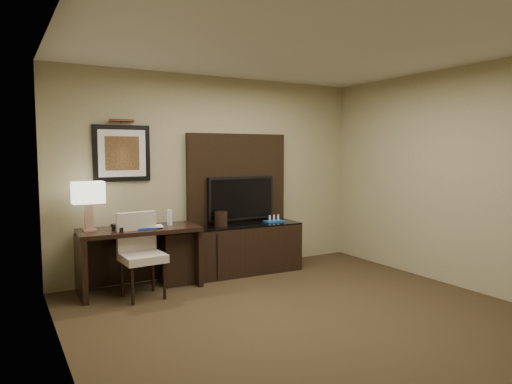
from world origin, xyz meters
TOP-DOWN VIEW (x-y plane):
  - floor at (0.00, 0.00)m, footprint 4.50×5.00m
  - ceiling at (0.00, 0.00)m, footprint 4.50×5.00m
  - wall_back at (0.00, 2.50)m, footprint 4.50×0.01m
  - wall_left at (-2.25, 0.00)m, footprint 0.01×5.00m
  - wall_right at (2.25, 0.00)m, footprint 0.01×5.00m
  - desk at (-1.21, 2.10)m, footprint 1.44×0.68m
  - credenza at (0.07, 2.20)m, footprint 1.98×0.64m
  - tv_wall_panel at (0.30, 2.44)m, footprint 1.50×0.12m
  - tv at (0.30, 2.34)m, footprint 1.00×0.08m
  - artwork at (-1.30, 2.48)m, footprint 0.70×0.04m
  - picture_light at (-1.30, 2.44)m, footprint 0.04×0.04m
  - desk_chair at (-1.26, 1.78)m, footprint 0.49×0.56m
  - table_lamp at (-1.76, 2.20)m, footprint 0.41×0.29m
  - desk_phone at (-1.40, 2.05)m, footprint 0.26×0.24m
  - blue_folder at (-1.15, 2.08)m, footprint 0.29×0.35m
  - book at (-1.12, 2.05)m, footprint 0.17×0.05m
  - water_bottle at (-0.82, 2.12)m, footprint 0.08×0.08m
  - ice_bucket at (-0.09, 2.18)m, footprint 0.20×0.20m
  - minibar_tray at (0.73, 2.15)m, footprint 0.27×0.17m

SIDE VIEW (x-z plane):
  - floor at x=0.00m, z-range -0.01..0.00m
  - credenza at x=0.07m, z-range 0.00..0.67m
  - desk at x=-1.21m, z-range 0.00..0.76m
  - desk_chair at x=-1.26m, z-range 0.00..0.96m
  - minibar_tray at x=0.73m, z-range 0.67..0.77m
  - blue_folder at x=-1.15m, z-range 0.76..0.78m
  - ice_bucket at x=-0.09m, z-range 0.67..0.87m
  - desk_phone at x=-1.40m, z-range 0.76..0.86m
  - water_bottle at x=-0.82m, z-range 0.76..0.95m
  - book at x=-1.12m, z-range 0.76..0.99m
  - tv at x=0.30m, z-range 0.72..1.32m
  - table_lamp at x=-1.76m, z-range 0.76..1.37m
  - tv_wall_panel at x=0.30m, z-range 0.62..1.92m
  - wall_back at x=0.00m, z-range 0.00..2.70m
  - wall_left at x=-2.25m, z-range 0.00..2.70m
  - wall_right at x=2.25m, z-range 0.00..2.70m
  - artwork at x=-1.30m, z-range 1.30..2.00m
  - picture_light at x=-1.30m, z-range 1.90..2.20m
  - ceiling at x=0.00m, z-range 2.70..2.71m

